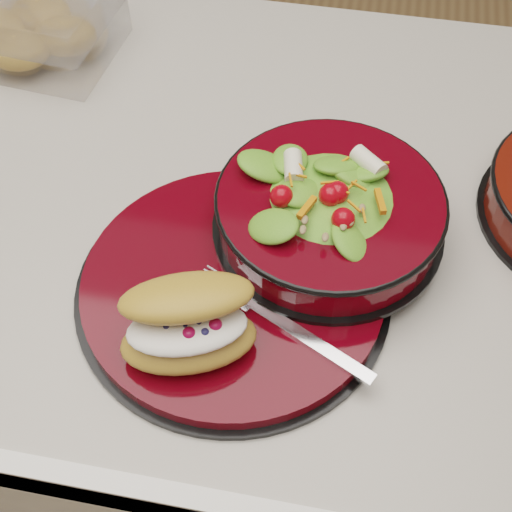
% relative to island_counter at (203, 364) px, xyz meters
% --- Properties ---
extents(island_counter, '(1.24, 0.74, 0.90)m').
position_rel_island_counter_xyz_m(island_counter, '(0.00, 0.00, 0.00)').
color(island_counter, white).
rests_on(island_counter, ground).
extents(dinner_plate, '(0.32, 0.32, 0.02)m').
position_rel_island_counter_xyz_m(dinner_plate, '(0.09, -0.15, 0.46)').
color(dinner_plate, black).
rests_on(dinner_plate, island_counter).
extents(salad_bowl, '(0.24, 0.24, 0.10)m').
position_rel_island_counter_xyz_m(salad_bowl, '(0.18, -0.06, 0.50)').
color(salad_bowl, black).
rests_on(salad_bowl, dinner_plate).
extents(croissant, '(0.14, 0.12, 0.08)m').
position_rel_island_counter_xyz_m(croissant, '(0.07, -0.22, 0.50)').
color(croissant, '#C58B3C').
rests_on(croissant, dinner_plate).
extents(fork, '(0.17, 0.10, 0.00)m').
position_rel_island_counter_xyz_m(fork, '(0.15, -0.19, 0.47)').
color(fork, silver).
rests_on(fork, dinner_plate).
extents(pastry_box, '(0.24, 0.18, 0.09)m').
position_rel_island_counter_xyz_m(pastry_box, '(-0.26, 0.20, 0.49)').
color(pastry_box, white).
rests_on(pastry_box, island_counter).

